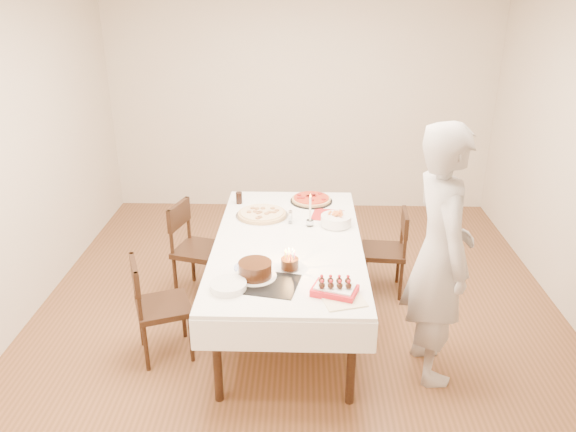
{
  "coord_description": "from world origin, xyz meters",
  "views": [
    {
      "loc": [
        0.02,
        -4.04,
        2.65
      ],
      "look_at": [
        -0.08,
        -0.1,
        0.96
      ],
      "focal_mm": 35.0,
      "sensor_mm": 36.0,
      "label": 1
    }
  ],
  "objects_px": {
    "chair_left_dessert": "(163,307)",
    "pizza_pepperoni": "(311,199)",
    "dining_table": "(288,283)",
    "birthday_cake": "(290,259)",
    "taper_candle": "(310,210)",
    "person": "(439,255)",
    "pasta_bowl": "(336,220)",
    "strawberry_box": "(335,289)",
    "cola_glass": "(239,198)",
    "layer_cake": "(255,270)",
    "pizza_white": "(262,214)",
    "chair_right_savory": "(383,251)",
    "chair_left_savory": "(200,250)"
  },
  "relations": [
    {
      "from": "dining_table",
      "to": "strawberry_box",
      "type": "height_order",
      "value": "strawberry_box"
    },
    {
      "from": "taper_candle",
      "to": "cola_glass",
      "type": "height_order",
      "value": "taper_candle"
    },
    {
      "from": "pizza_white",
      "to": "pizza_pepperoni",
      "type": "distance_m",
      "value": 0.55
    },
    {
      "from": "dining_table",
      "to": "birthday_cake",
      "type": "height_order",
      "value": "birthday_cake"
    },
    {
      "from": "chair_right_savory",
      "to": "layer_cake",
      "type": "distance_m",
      "value": 1.59
    },
    {
      "from": "cola_glass",
      "to": "layer_cake",
      "type": "distance_m",
      "value": 1.38
    },
    {
      "from": "dining_table",
      "to": "pasta_bowl",
      "type": "xyz_separation_m",
      "value": [
        0.39,
        0.3,
        0.42
      ]
    },
    {
      "from": "strawberry_box",
      "to": "dining_table",
      "type": "bearing_deg",
      "value": 112.43
    },
    {
      "from": "chair_left_savory",
      "to": "cola_glass",
      "type": "xyz_separation_m",
      "value": [
        0.32,
        0.31,
        0.37
      ]
    },
    {
      "from": "chair_right_savory",
      "to": "strawberry_box",
      "type": "height_order",
      "value": "strawberry_box"
    },
    {
      "from": "chair_left_savory",
      "to": "chair_left_dessert",
      "type": "relative_size",
      "value": 1.05
    },
    {
      "from": "birthday_cake",
      "to": "strawberry_box",
      "type": "distance_m",
      "value": 0.44
    },
    {
      "from": "taper_candle",
      "to": "chair_left_savory",
      "type": "bearing_deg",
      "value": 170.0
    },
    {
      "from": "pizza_pepperoni",
      "to": "cola_glass",
      "type": "relative_size",
      "value": 3.63
    },
    {
      "from": "pizza_pepperoni",
      "to": "layer_cake",
      "type": "xyz_separation_m",
      "value": [
        -0.4,
        -1.41,
        0.04
      ]
    },
    {
      "from": "dining_table",
      "to": "taper_candle",
      "type": "xyz_separation_m",
      "value": [
        0.17,
        0.29,
        0.52
      ]
    },
    {
      "from": "birthday_cake",
      "to": "strawberry_box",
      "type": "bearing_deg",
      "value": -47.37
    },
    {
      "from": "pizza_white",
      "to": "chair_right_savory",
      "type": "bearing_deg",
      "value": 3.64
    },
    {
      "from": "chair_left_savory",
      "to": "pizza_pepperoni",
      "type": "distance_m",
      "value": 1.1
    },
    {
      "from": "strawberry_box",
      "to": "taper_candle",
      "type": "bearing_deg",
      "value": 98.06
    },
    {
      "from": "dining_table",
      "to": "pizza_pepperoni",
      "type": "distance_m",
      "value": 0.94
    },
    {
      "from": "pizza_pepperoni",
      "to": "person",
      "type": "bearing_deg",
      "value": -58.6
    },
    {
      "from": "person",
      "to": "cola_glass",
      "type": "xyz_separation_m",
      "value": [
        -1.5,
        1.32,
        -0.12
      ]
    },
    {
      "from": "dining_table",
      "to": "layer_cake",
      "type": "height_order",
      "value": "layer_cake"
    },
    {
      "from": "strawberry_box",
      "to": "chair_right_savory",
      "type": "bearing_deg",
      "value": 69.02
    },
    {
      "from": "pizza_white",
      "to": "pizza_pepperoni",
      "type": "height_order",
      "value": "same"
    },
    {
      "from": "chair_right_savory",
      "to": "chair_left_dessert",
      "type": "xyz_separation_m",
      "value": [
        -1.74,
        -0.98,
        0.01
      ]
    },
    {
      "from": "pasta_bowl",
      "to": "strawberry_box",
      "type": "height_order",
      "value": "pasta_bowl"
    },
    {
      "from": "chair_left_savory",
      "to": "birthday_cake",
      "type": "height_order",
      "value": "birthday_cake"
    },
    {
      "from": "chair_right_savory",
      "to": "cola_glass",
      "type": "distance_m",
      "value": 1.38
    },
    {
      "from": "chair_left_dessert",
      "to": "pizza_pepperoni",
      "type": "xyz_separation_m",
      "value": [
        1.1,
        1.26,
        0.36
      ]
    },
    {
      "from": "pizza_pepperoni",
      "to": "birthday_cake",
      "type": "xyz_separation_m",
      "value": [
        -0.16,
        -1.29,
        0.06
      ]
    },
    {
      "from": "person",
      "to": "pizza_white",
      "type": "distance_m",
      "value": 1.64
    },
    {
      "from": "dining_table",
      "to": "layer_cake",
      "type": "xyz_separation_m",
      "value": [
        -0.21,
        -0.59,
        0.43
      ]
    },
    {
      "from": "chair_left_savory",
      "to": "pizza_pepperoni",
      "type": "relative_size",
      "value": 2.22
    },
    {
      "from": "chair_right_savory",
      "to": "pasta_bowl",
      "type": "bearing_deg",
      "value": -147.13
    },
    {
      "from": "pizza_pepperoni",
      "to": "pasta_bowl",
      "type": "xyz_separation_m",
      "value": [
        0.2,
        -0.53,
        0.03
      ]
    },
    {
      "from": "cola_glass",
      "to": "chair_left_savory",
      "type": "bearing_deg",
      "value": -136.08
    },
    {
      "from": "chair_left_dessert",
      "to": "chair_left_savory",
      "type": "bearing_deg",
      "value": -118.81
    },
    {
      "from": "chair_left_dessert",
      "to": "pizza_pepperoni",
      "type": "relative_size",
      "value": 2.11
    },
    {
      "from": "chair_right_savory",
      "to": "person",
      "type": "relative_size",
      "value": 0.43
    },
    {
      "from": "birthday_cake",
      "to": "pasta_bowl",
      "type": "bearing_deg",
      "value": 64.57
    },
    {
      "from": "chair_left_dessert",
      "to": "person",
      "type": "height_order",
      "value": "person"
    },
    {
      "from": "chair_left_savory",
      "to": "person",
      "type": "xyz_separation_m",
      "value": [
        1.82,
        -1.01,
        0.49
      ]
    },
    {
      "from": "person",
      "to": "cola_glass",
      "type": "bearing_deg",
      "value": 42.01
    },
    {
      "from": "layer_cake",
      "to": "birthday_cake",
      "type": "xyz_separation_m",
      "value": [
        0.23,
        0.12,
        0.02
      ]
    },
    {
      "from": "taper_candle",
      "to": "birthday_cake",
      "type": "xyz_separation_m",
      "value": [
        -0.15,
        -0.75,
        -0.06
      ]
    },
    {
      "from": "chair_left_dessert",
      "to": "cola_glass",
      "type": "height_order",
      "value": "cola_glass"
    },
    {
      "from": "pasta_bowl",
      "to": "dining_table",
      "type": "bearing_deg",
      "value": -142.15
    },
    {
      "from": "layer_cake",
      "to": "pizza_white",
      "type": "bearing_deg",
      "value": 91.56
    }
  ]
}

